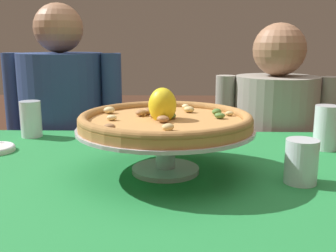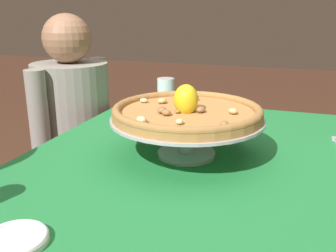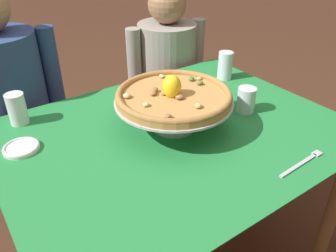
# 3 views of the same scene
# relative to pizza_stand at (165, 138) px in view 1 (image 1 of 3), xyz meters

# --- Properties ---
(dining_table) EXTENTS (1.25, 0.97, 0.75)m
(dining_table) POSITION_rel_pizza_stand_xyz_m (-0.01, -0.03, -0.19)
(dining_table) COLOR olive
(dining_table) RESTS_ON ground
(pizza_stand) EXTENTS (0.43, 0.43, 0.11)m
(pizza_stand) POSITION_rel_pizza_stand_xyz_m (0.00, 0.00, 0.00)
(pizza_stand) COLOR #B7B7C1
(pizza_stand) RESTS_ON dining_table
(pizza) EXTENTS (0.42, 0.42, 0.10)m
(pizza) POSITION_rel_pizza_stand_xyz_m (-0.00, 0.00, 0.05)
(pizza) COLOR #BC8447
(pizza) RESTS_ON pizza_stand
(water_glass_back_right) EXTENTS (0.07, 0.07, 0.13)m
(water_glass_back_right) POSITION_rel_pizza_stand_xyz_m (0.47, 0.23, -0.03)
(water_glass_back_right) COLOR white
(water_glass_back_right) RESTS_ON dining_table
(water_glass_back_left) EXTENTS (0.07, 0.07, 0.12)m
(water_glass_back_left) POSITION_rel_pizza_stand_xyz_m (-0.47, 0.36, -0.03)
(water_glass_back_left) COLOR white
(water_glass_back_left) RESTS_ON dining_table
(water_glass_side_right) EXTENTS (0.07, 0.07, 0.10)m
(water_glass_side_right) POSITION_rel_pizza_stand_xyz_m (0.31, -0.07, -0.04)
(water_glass_side_right) COLOR silver
(water_glass_side_right) RESTS_ON dining_table
(diner_left) EXTENTS (0.50, 0.38, 1.22)m
(diner_left) POSITION_rel_pizza_stand_xyz_m (-0.45, 0.67, -0.24)
(diner_left) COLOR black
(diner_left) RESTS_ON ground
(diner_right) EXTENTS (0.49, 0.37, 1.14)m
(diner_right) POSITION_rel_pizza_stand_xyz_m (0.43, 0.66, -0.29)
(diner_right) COLOR #1E3833
(diner_right) RESTS_ON ground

